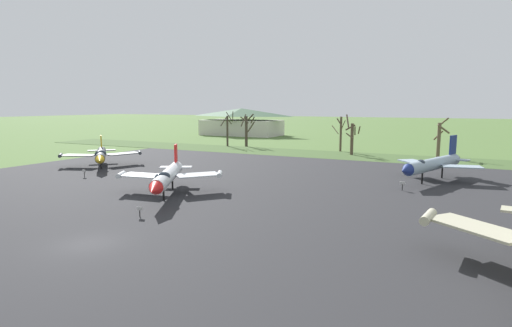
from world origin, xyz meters
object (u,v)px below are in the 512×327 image
at_px(jet_fighter_front_right, 101,155).
at_px(visitor_building, 241,122).
at_px(info_placard_front_left, 140,211).
at_px(info_placard_rear_center, 402,185).
at_px(jet_fighter_front_left, 167,176).
at_px(info_placard_front_right, 84,173).
at_px(jet_fighter_rear_center, 432,164).

height_order(jet_fighter_front_right, visitor_building, visitor_building).
xyz_separation_m(info_placard_front_left, info_placard_rear_center, (17.48, 20.67, 0.08)).
height_order(jet_fighter_front_left, info_placard_rear_center, jet_fighter_front_left).
bearing_deg(visitor_building, info_placard_front_right, -76.13).
relative_size(info_placard_front_left, info_placard_rear_center, 0.90).
bearing_deg(info_placard_front_right, jet_fighter_front_left, -12.93).
bearing_deg(visitor_building, jet_fighter_front_left, -66.02).
bearing_deg(visitor_building, jet_fighter_front_right, -78.61).
xyz_separation_m(info_placard_front_right, visitor_building, (-18.18, 73.62, 3.34)).
distance_m(jet_fighter_front_left, jet_fighter_front_right, 23.63).
height_order(jet_fighter_front_left, jet_fighter_front_right, jet_fighter_front_left).
xyz_separation_m(info_placard_front_right, info_placard_rear_center, (36.88, 9.49, 0.03)).
relative_size(jet_fighter_front_left, info_placard_front_left, 14.35).
distance_m(info_placard_front_right, info_placard_rear_center, 38.09).
bearing_deg(jet_fighter_rear_center, info_placard_front_right, -156.81).
bearing_deg(visitor_building, info_placard_rear_center, -49.34).
height_order(jet_fighter_rear_center, visitor_building, visitor_building).
bearing_deg(jet_fighter_front_right, info_placard_front_left, -37.11).
xyz_separation_m(jet_fighter_rear_center, info_placard_rear_center, (-2.35, -7.31, -1.48)).
bearing_deg(info_placard_front_right, visitor_building, 103.87).
relative_size(info_placard_front_right, info_placard_rear_center, 0.97).
relative_size(jet_fighter_rear_center, visitor_building, 0.58).
relative_size(jet_fighter_rear_center, info_placard_rear_center, 13.83).
relative_size(info_placard_front_right, jet_fighter_rear_center, 0.07).
bearing_deg(info_placard_front_right, jet_fighter_front_right, 123.87).
bearing_deg(jet_fighter_front_left, info_placard_front_left, -66.79).
bearing_deg(info_placard_front_left, info_placard_front_right, 150.07).
distance_m(info_placard_rear_center, visitor_building, 84.59).
bearing_deg(info_placard_rear_center, info_placard_front_right, -165.56).
xyz_separation_m(jet_fighter_front_right, visitor_building, (-13.40, 66.49, 2.07)).
bearing_deg(jet_fighter_rear_center, info_placard_rear_center, -107.82).
xyz_separation_m(jet_fighter_front_left, jet_fighter_front_right, (-21.00, 10.85, -0.10)).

